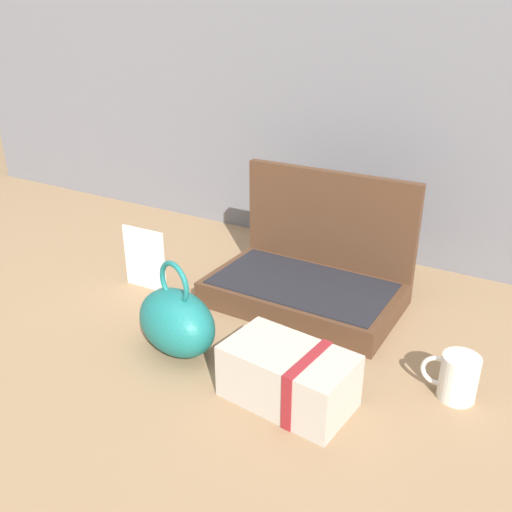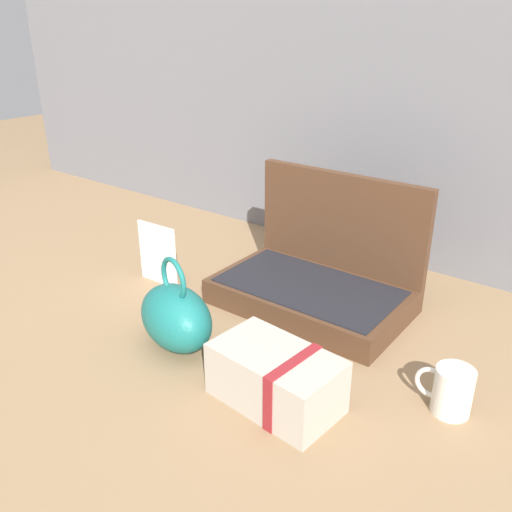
{
  "view_description": "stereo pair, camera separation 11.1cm",
  "coord_description": "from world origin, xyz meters",
  "views": [
    {
      "loc": [
        0.54,
        -0.89,
        0.65
      ],
      "look_at": [
        0.02,
        -0.02,
        0.2
      ],
      "focal_mm": 37.99,
      "sensor_mm": 36.0,
      "label": 1
    },
    {
      "loc": [
        0.63,
        -0.83,
        0.65
      ],
      "look_at": [
        0.02,
        -0.02,
        0.2
      ],
      "focal_mm": 37.99,
      "sensor_mm": 36.0,
      "label": 2
    }
  ],
  "objects": [
    {
      "name": "teal_pouch_handbag",
      "position": [
        -0.1,
        -0.14,
        0.07
      ],
      "size": [
        0.23,
        0.18,
        0.21
      ],
      "color": "#196B66",
      "rests_on": "ground_plane"
    },
    {
      "name": "info_card_left",
      "position": [
        -0.35,
        0.05,
        0.08
      ],
      "size": [
        0.13,
        0.01,
        0.16
      ],
      "primitive_type": "cube",
      "rotation": [
        0.0,
        0.0,
        0.03
      ],
      "color": "white",
      "rests_on": "ground_plane"
    },
    {
      "name": "ground_plane",
      "position": [
        0.0,
        0.0,
        0.0
      ],
      "size": [
        6.0,
        6.0,
        0.0
      ],
      "primitive_type": "plane",
      "color": "#8C6D4C"
    },
    {
      "name": "open_suitcase",
      "position": [
        0.04,
        0.21,
        0.07
      ],
      "size": [
        0.45,
        0.28,
        0.31
      ],
      "color": "#4C301E",
      "rests_on": "ground_plane"
    },
    {
      "name": "coffee_mug",
      "position": [
        0.44,
        -0.0,
        0.04
      ],
      "size": [
        0.1,
        0.07,
        0.09
      ],
      "color": "silver",
      "rests_on": "ground_plane"
    },
    {
      "name": "cream_toiletry_bag",
      "position": [
        0.18,
        -0.17,
        0.05
      ],
      "size": [
        0.24,
        0.16,
        0.11
      ],
      "color": "#B2A899",
      "rests_on": "ground_plane"
    }
  ]
}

